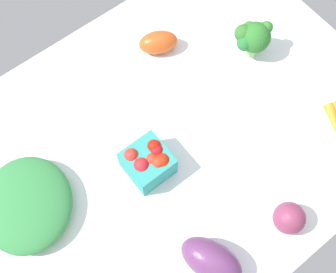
% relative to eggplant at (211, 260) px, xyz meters
% --- Properties ---
extents(tablecloth, '(1.04, 0.76, 0.02)m').
position_rel_eggplant_xyz_m(tablecloth, '(-0.10, -0.26, -0.05)').
color(tablecloth, white).
rests_on(tablecloth, ground).
extents(eggplant, '(0.12, 0.15, 0.07)m').
position_rel_eggplant_xyz_m(eggplant, '(0.00, 0.00, 0.00)').
color(eggplant, '#643364').
rests_on(eggplant, tablecloth).
extents(red_onion_center, '(0.07, 0.07, 0.07)m').
position_rel_eggplant_xyz_m(red_onion_center, '(-0.18, 0.03, -0.00)').
color(red_onion_center, '#833352').
rests_on(red_onion_center, tablecloth).
extents(berry_basket, '(0.09, 0.09, 0.08)m').
position_rel_eggplant_xyz_m(berry_basket, '(-0.03, -0.24, 0.00)').
color(berry_basket, teal).
rests_on(berry_basket, tablecloth).
extents(roma_tomato, '(0.11, 0.09, 0.06)m').
position_rel_eggplant_xyz_m(roma_tomato, '(-0.23, -0.47, -0.01)').
color(roma_tomato, '#D2501C').
rests_on(roma_tomato, tablecloth).
extents(leafy_greens_clump, '(0.26, 0.27, 0.06)m').
position_rel_eggplant_xyz_m(leafy_greens_clump, '(0.22, -0.32, -0.01)').
color(leafy_greens_clump, '#328041').
rests_on(leafy_greens_clump, tablecloth).
extents(broccoli_head, '(0.09, 0.08, 0.10)m').
position_rel_eggplant_xyz_m(broccoli_head, '(-0.40, -0.33, 0.03)').
color(broccoli_head, '#96C780').
rests_on(broccoli_head, tablecloth).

